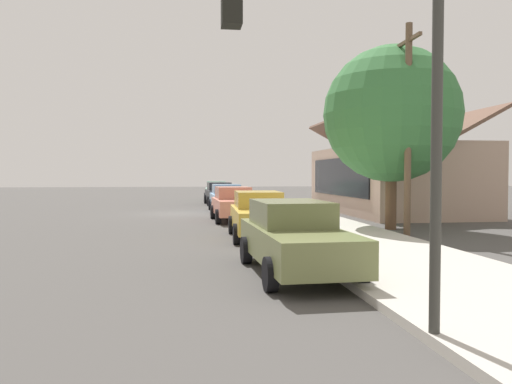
% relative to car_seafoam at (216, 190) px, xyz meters
% --- Properties ---
extents(ground_plane, '(120.00, 120.00, 0.00)m').
position_rel_car_seafoam_xyz_m(ground_plane, '(14.80, -2.89, -0.82)').
color(ground_plane, '#4C4947').
extents(sidewalk_curb, '(60.00, 4.20, 0.16)m').
position_rel_car_seafoam_xyz_m(sidewalk_curb, '(14.80, 2.71, -0.74)').
color(sidewalk_curb, beige).
rests_on(sidewalk_curb, ground).
extents(car_seafoam, '(4.95, 2.21, 1.59)m').
position_rel_car_seafoam_xyz_m(car_seafoam, '(0.00, 0.00, 0.00)').
color(car_seafoam, '#9ED1BC').
rests_on(car_seafoam, ground).
extents(car_charcoal, '(4.38, 2.18, 1.59)m').
position_rel_car_seafoam_xyz_m(car_charcoal, '(6.42, -0.13, -0.00)').
color(car_charcoal, '#2D3035').
rests_on(car_charcoal, ground).
extents(car_skyblue, '(4.43, 2.05, 1.59)m').
position_rel_car_seafoam_xyz_m(car_skyblue, '(13.16, -0.13, -0.00)').
color(car_skyblue, '#8CB7E0').
rests_on(car_skyblue, ground).
extents(car_coral, '(4.52, 2.08, 1.59)m').
position_rel_car_seafoam_xyz_m(car_coral, '(19.37, -0.28, -0.00)').
color(car_coral, '#EA8C75').
rests_on(car_coral, ground).
extents(car_mustard, '(4.69, 2.05, 1.59)m').
position_rel_car_seafoam_xyz_m(car_mustard, '(25.86, 0.00, -0.00)').
color(car_mustard, gold).
rests_on(car_mustard, ground).
extents(car_olive, '(4.94, 2.09, 1.59)m').
position_rel_car_seafoam_xyz_m(car_olive, '(32.10, -0.08, -0.00)').
color(car_olive, olive).
rests_on(car_olive, ground).
extents(storefront_building, '(13.08, 6.44, 5.49)m').
position_rel_car_seafoam_xyz_m(storefront_building, '(15.35, 9.10, 1.19)').
color(storefront_building, tan).
rests_on(storefront_building, ground).
extents(shade_tree, '(5.37, 5.37, 7.24)m').
position_rel_car_seafoam_xyz_m(shade_tree, '(23.87, 5.58, 3.73)').
color(shade_tree, brown).
rests_on(shade_tree, ground).
extents(traffic_light_main, '(0.37, 2.79, 5.20)m').
position_rel_car_seafoam_xyz_m(traffic_light_main, '(36.93, -0.35, 2.67)').
color(traffic_light_main, '#383833').
rests_on(traffic_light_main, ground).
extents(utility_pole_wooden, '(1.80, 0.24, 7.50)m').
position_rel_car_seafoam_xyz_m(utility_pole_wooden, '(25.98, 5.31, 3.11)').
color(utility_pole_wooden, brown).
rests_on(utility_pole_wooden, ground).
extents(fire_hydrant_red, '(0.22, 0.22, 0.71)m').
position_rel_car_seafoam_xyz_m(fire_hydrant_red, '(29.02, 1.31, -0.32)').
color(fire_hydrant_red, red).
rests_on(fire_hydrant_red, sidewalk_curb).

